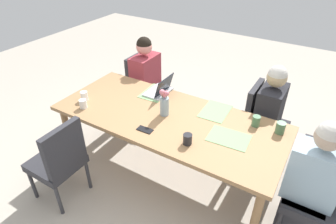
{
  "coord_description": "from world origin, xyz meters",
  "views": [
    {
      "loc": [
        1.21,
        -1.99,
        2.34
      ],
      "look_at": [
        0.0,
        0.0,
        0.81
      ],
      "focal_mm": 30.53,
      "sensor_mm": 36.0,
      "label": 1
    }
  ],
  "objects_px": {
    "phone_black": "(145,130)",
    "coffee_mug_near_left": "(188,139)",
    "flower_vase": "(164,103)",
    "coffee_mug_far_left": "(84,96)",
    "dining_table": "(168,122)",
    "person_far_left_far": "(146,86)",
    "chair_far_left_near": "(261,119)",
    "coffee_mug_near_right": "(280,128)",
    "coffee_mug_centre_left": "(83,104)",
    "chair_far_left_far": "(144,84)",
    "person_far_left_near": "(267,122)",
    "person_head_right_left_mid": "(308,189)",
    "chair_head_right_left_mid": "(317,189)",
    "chair_near_right_near": "(59,159)",
    "laptop_far_left_far": "(160,90)",
    "coffee_mug_centre_right": "(256,121)"
  },
  "relations": [
    {
      "from": "chair_far_left_near",
      "to": "chair_far_left_far",
      "type": "distance_m",
      "value": 1.62
    },
    {
      "from": "coffee_mug_centre_right",
      "to": "phone_black",
      "type": "bearing_deg",
      "value": -144.7
    },
    {
      "from": "chair_far_left_far",
      "to": "person_far_left_far",
      "type": "relative_size",
      "value": 0.75
    },
    {
      "from": "chair_far_left_near",
      "to": "coffee_mug_near_right",
      "type": "bearing_deg",
      "value": -62.39
    },
    {
      "from": "dining_table",
      "to": "coffee_mug_near_right",
      "type": "relative_size",
      "value": 21.14
    },
    {
      "from": "person_head_right_left_mid",
      "to": "chair_head_right_left_mid",
      "type": "bearing_deg",
      "value": 51.24
    },
    {
      "from": "chair_far_left_near",
      "to": "person_far_left_far",
      "type": "xyz_separation_m",
      "value": [
        -1.54,
        -0.05,
        0.03
      ]
    },
    {
      "from": "laptop_far_left_far",
      "to": "coffee_mug_near_right",
      "type": "height_order",
      "value": "laptop_far_left_far"
    },
    {
      "from": "person_head_right_left_mid",
      "to": "person_far_left_far",
      "type": "xyz_separation_m",
      "value": [
        -2.17,
        0.78,
        0.0
      ]
    },
    {
      "from": "laptop_far_left_far",
      "to": "coffee_mug_near_right",
      "type": "distance_m",
      "value": 1.32
    },
    {
      "from": "dining_table",
      "to": "person_far_left_far",
      "type": "xyz_separation_m",
      "value": [
        -0.81,
        0.76,
        -0.16
      ]
    },
    {
      "from": "dining_table",
      "to": "chair_head_right_left_mid",
      "type": "bearing_deg",
      "value": 2.08
    },
    {
      "from": "coffee_mug_near_left",
      "to": "coffee_mug_centre_left",
      "type": "xyz_separation_m",
      "value": [
        -1.19,
        -0.05,
        -0.0
      ]
    },
    {
      "from": "chair_far_left_near",
      "to": "person_far_left_far",
      "type": "bearing_deg",
      "value": -177.97
    },
    {
      "from": "dining_table",
      "to": "flower_vase",
      "type": "xyz_separation_m",
      "value": [
        -0.05,
        0.01,
        0.21
      ]
    },
    {
      "from": "coffee_mug_near_right",
      "to": "coffee_mug_centre_left",
      "type": "distance_m",
      "value": 1.93
    },
    {
      "from": "chair_far_left_far",
      "to": "coffee_mug_near_left",
      "type": "xyz_separation_m",
      "value": [
        1.24,
        -1.09,
        0.31
      ]
    },
    {
      "from": "laptop_far_left_far",
      "to": "chair_far_left_near",
      "type": "bearing_deg",
      "value": 24.16
    },
    {
      "from": "chair_far_left_far",
      "to": "phone_black",
      "type": "relative_size",
      "value": 6.0
    },
    {
      "from": "person_far_left_far",
      "to": "coffee_mug_centre_left",
      "type": "height_order",
      "value": "person_far_left_far"
    },
    {
      "from": "chair_head_right_left_mid",
      "to": "coffee_mug_centre_right",
      "type": "bearing_deg",
      "value": 159.13
    },
    {
      "from": "coffee_mug_far_left",
      "to": "dining_table",
      "type": "bearing_deg",
      "value": 12.37
    },
    {
      "from": "dining_table",
      "to": "chair_far_left_near",
      "type": "distance_m",
      "value": 1.11
    },
    {
      "from": "coffee_mug_near_right",
      "to": "person_head_right_left_mid",
      "type": "bearing_deg",
      "value": -42.13
    },
    {
      "from": "coffee_mug_near_right",
      "to": "phone_black",
      "type": "height_order",
      "value": "coffee_mug_near_right"
    },
    {
      "from": "chair_far_left_near",
      "to": "phone_black",
      "type": "relative_size",
      "value": 6.0
    },
    {
      "from": "person_far_left_near",
      "to": "person_head_right_left_mid",
      "type": "distance_m",
      "value": 0.95
    },
    {
      "from": "chair_head_right_left_mid",
      "to": "coffee_mug_near_right",
      "type": "distance_m",
      "value": 0.58
    },
    {
      "from": "flower_vase",
      "to": "coffee_mug_near_right",
      "type": "height_order",
      "value": "flower_vase"
    },
    {
      "from": "chair_head_right_left_mid",
      "to": "coffee_mug_near_left",
      "type": "height_order",
      "value": "chair_head_right_left_mid"
    },
    {
      "from": "chair_far_left_far",
      "to": "flower_vase",
      "type": "distance_m",
      "value": 1.23
    },
    {
      "from": "coffee_mug_near_left",
      "to": "coffee_mug_centre_left",
      "type": "height_order",
      "value": "coffee_mug_near_left"
    },
    {
      "from": "person_far_left_far",
      "to": "phone_black",
      "type": "height_order",
      "value": "person_far_left_far"
    },
    {
      "from": "coffee_mug_near_right",
      "to": "person_far_left_far",
      "type": "bearing_deg",
      "value": 165.78
    },
    {
      "from": "coffee_mug_centre_left",
      "to": "coffee_mug_far_left",
      "type": "relative_size",
      "value": 0.92
    },
    {
      "from": "dining_table",
      "to": "person_head_right_left_mid",
      "type": "height_order",
      "value": "person_head_right_left_mid"
    },
    {
      "from": "flower_vase",
      "to": "coffee_mug_far_left",
      "type": "height_order",
      "value": "flower_vase"
    },
    {
      "from": "person_far_left_near",
      "to": "chair_head_right_left_mid",
      "type": "bearing_deg",
      "value": -48.95
    },
    {
      "from": "chair_near_right_near",
      "to": "coffee_mug_near_right",
      "type": "height_order",
      "value": "chair_near_right_near"
    },
    {
      "from": "chair_far_left_near",
      "to": "person_far_left_far",
      "type": "distance_m",
      "value": 1.54
    },
    {
      "from": "coffee_mug_centre_left",
      "to": "phone_black",
      "type": "height_order",
      "value": "coffee_mug_centre_left"
    },
    {
      "from": "coffee_mug_near_right",
      "to": "coffee_mug_far_left",
      "type": "bearing_deg",
      "value": -165.35
    },
    {
      "from": "chair_far_left_far",
      "to": "chair_far_left_near",
      "type": "bearing_deg",
      "value": -0.19
    },
    {
      "from": "person_far_left_near",
      "to": "person_head_right_left_mid",
      "type": "xyz_separation_m",
      "value": [
        0.55,
        -0.78,
        0.0
      ]
    },
    {
      "from": "chair_far_left_near",
      "to": "flower_vase",
      "type": "height_order",
      "value": "flower_vase"
    },
    {
      "from": "person_far_left_far",
      "to": "coffee_mug_near_right",
      "type": "bearing_deg",
      "value": -14.22
    },
    {
      "from": "chair_far_left_far",
      "to": "coffee_mug_near_right",
      "type": "bearing_deg",
      "value": -15.38
    },
    {
      "from": "chair_far_left_near",
      "to": "chair_far_left_far",
      "type": "xyz_separation_m",
      "value": [
        -1.62,
        0.01,
        0.0
      ]
    },
    {
      "from": "flower_vase",
      "to": "coffee_mug_near_left",
      "type": "distance_m",
      "value": 0.5
    },
    {
      "from": "phone_black",
      "to": "coffee_mug_near_left",
      "type": "bearing_deg",
      "value": 2.37
    }
  ]
}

